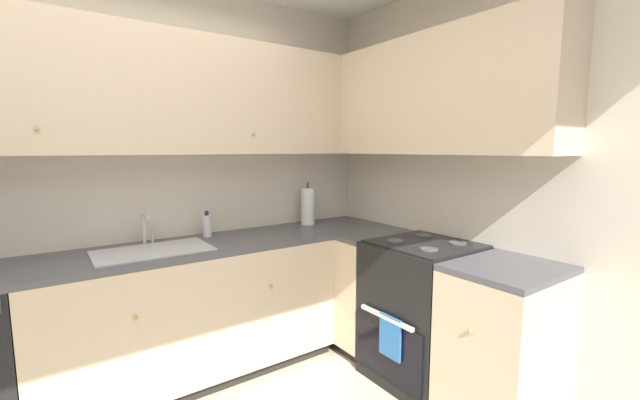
# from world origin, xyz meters

# --- Properties ---
(wall_back) EXTENTS (4.05, 0.05, 2.63)m
(wall_back) POSITION_xyz_m (0.00, 1.51, 1.31)
(wall_back) COLOR beige
(wall_back) RESTS_ON ground_plane
(wall_right) EXTENTS (0.05, 3.07, 2.63)m
(wall_right) POSITION_xyz_m (2.00, 0.00, 1.31)
(wall_right) COLOR beige
(wall_right) RESTS_ON ground_plane
(lower_cabinets_back) EXTENTS (1.85, 0.62, 0.88)m
(lower_cabinets_back) POSITION_xyz_m (0.45, 1.19, 0.44)
(lower_cabinets_back) COLOR beige
(lower_cabinets_back) RESTS_ON ground_plane
(countertop_back) EXTENTS (3.05, 0.60, 0.03)m
(countertop_back) POSITION_xyz_m (0.45, 1.19, 0.89)
(countertop_back) COLOR #4C4C51
(countertop_back) RESTS_ON lower_cabinets_back
(lower_cabinets_right) EXTENTS (0.62, 1.37, 0.88)m
(lower_cabinets_right) POSITION_xyz_m (1.68, 0.09, 0.44)
(lower_cabinets_right) COLOR beige
(lower_cabinets_right) RESTS_ON ground_plane
(countertop_right) EXTENTS (0.60, 1.37, 0.03)m
(countertop_right) POSITION_xyz_m (1.68, 0.09, 0.89)
(countertop_right) COLOR #4C4C51
(countertop_right) RESTS_ON lower_cabinets_right
(oven_range) EXTENTS (0.68, 0.62, 1.06)m
(oven_range) POSITION_xyz_m (1.69, 0.32, 0.46)
(oven_range) COLOR black
(oven_range) RESTS_ON ground_plane
(upper_cabinets_back) EXTENTS (2.73, 0.34, 0.75)m
(upper_cabinets_back) POSITION_xyz_m (0.29, 1.33, 1.87)
(upper_cabinets_back) COLOR beige
(upper_cabinets_right) EXTENTS (0.32, 1.92, 0.75)m
(upper_cabinets_right) POSITION_xyz_m (1.82, 0.53, 1.87)
(upper_cabinets_right) COLOR beige
(sink) EXTENTS (0.66, 0.40, 0.10)m
(sink) POSITION_xyz_m (0.21, 1.16, 0.87)
(sink) COLOR #B7B7BC
(sink) RESTS_ON countertop_back
(faucet) EXTENTS (0.07, 0.16, 0.21)m
(faucet) POSITION_xyz_m (0.21, 1.36, 1.03)
(faucet) COLOR silver
(faucet) RESTS_ON countertop_back
(soap_bottle) EXTENTS (0.06, 0.06, 0.18)m
(soap_bottle) POSITION_xyz_m (0.62, 1.37, 0.99)
(soap_bottle) COLOR silver
(soap_bottle) RESTS_ON countertop_back
(paper_towel_roll) EXTENTS (0.11, 0.11, 0.36)m
(paper_towel_roll) POSITION_xyz_m (1.45, 1.35, 1.06)
(paper_towel_roll) COLOR white
(paper_towel_roll) RESTS_ON countertop_back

